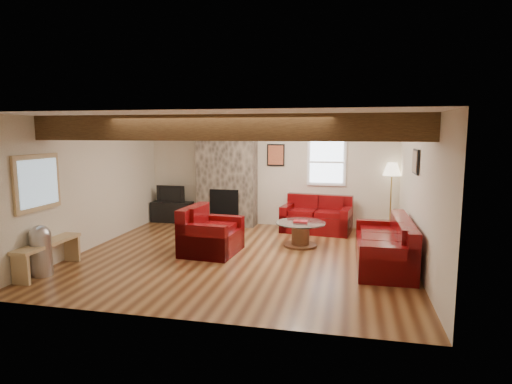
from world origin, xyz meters
The scene contains 18 objects.
room centered at (0.00, 0.00, 1.25)m, with size 8.00×8.00×8.00m.
oak_beam centered at (0.00, -1.25, 2.31)m, with size 6.00×0.36×0.38m, color #321D0F.
chimney_breast centered at (-1.00, 2.49, 1.22)m, with size 1.40×0.67×2.50m.
back_window centered at (1.35, 2.71, 1.55)m, with size 0.90×0.08×1.10m, color white, non-canonical shape.
hatch_window centered at (-2.96, -1.50, 1.45)m, with size 0.08×1.00×0.90m, color tan, non-canonical shape.
ceiling_dome centered at (0.90, 0.90, 2.44)m, with size 0.40×0.40×0.18m, color white, non-canonical shape.
artwork_back centered at (0.15, 2.71, 1.70)m, with size 0.42×0.06×0.52m, color black, non-canonical shape.
artwork_right centered at (2.96, 0.30, 1.75)m, with size 0.06×0.55×0.42m, color black, non-canonical shape.
sofa_three centered at (2.48, -0.01, 0.40)m, with size 2.07×0.86×0.80m, color #470605, non-canonical shape.
loveseat centered at (1.18, 2.23, 0.40)m, with size 1.52×0.87×0.81m, color #470605, non-canonical shape.
armchair_red centered at (-0.60, 0.07, 0.44)m, with size 1.08×0.94×0.87m, color #470605, non-canonical shape.
coffee_table centered at (0.97, 0.90, 0.24)m, with size 0.99×0.99×0.52m.
tv_cabinet centered at (-2.45, 2.53, 0.25)m, with size 1.01×0.41×0.51m, color black.
television centered at (-2.45, 2.53, 0.72)m, with size 0.73×0.10×0.42m, color black.
floor_lamp centered at (2.80, 2.55, 1.34)m, with size 0.40×0.40×1.57m.
pine_bench centered at (-2.83, -1.53, 0.25)m, with size 0.31×1.32×0.49m, color tan, non-canonical shape.
pedal_bin centered at (-2.82, -1.70, 0.40)m, with size 0.32×0.32×0.81m, color #B4B4B9, non-canonical shape.
coal_bucket centered at (-1.07, 1.82, 0.18)m, with size 0.38×0.38×0.36m, color slate, non-canonical shape.
Camera 1 is at (1.89, -7.34, 2.25)m, focal length 30.00 mm.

